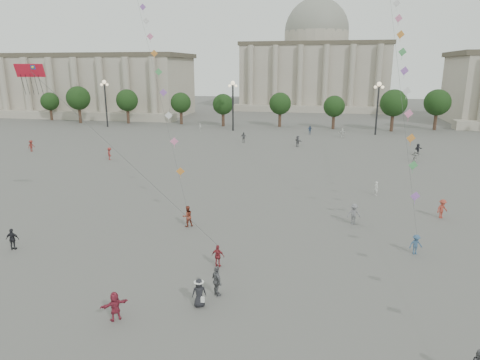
# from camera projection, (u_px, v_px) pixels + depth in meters

# --- Properties ---
(ground) EXTENTS (360.00, 360.00, 0.00)m
(ground) POSITION_uv_depth(u_px,v_px,m) (222.00, 309.00, 24.60)
(ground) COLOR #555350
(ground) RESTS_ON ground
(hall_west) EXTENTS (84.00, 26.22, 17.20)m
(hall_west) POSITION_uv_depth(u_px,v_px,m) (52.00, 85.00, 126.01)
(hall_west) COLOR #A59B8A
(hall_west) RESTS_ON ground
(hall_central) EXTENTS (48.30, 34.30, 35.50)m
(hall_central) POSITION_uv_depth(u_px,v_px,m) (315.00, 65.00, 143.28)
(hall_central) COLOR #A59B8A
(hall_central) RESTS_ON ground
(tree_row) EXTENTS (137.12, 5.12, 8.00)m
(tree_row) POSITION_uv_depth(u_px,v_px,m) (305.00, 104.00, 97.06)
(tree_row) COLOR #36241B
(tree_row) RESTS_ON ground
(lamp_post_far_west) EXTENTS (2.00, 0.90, 10.65)m
(lamp_post_far_west) POSITION_uv_depth(u_px,v_px,m) (105.00, 95.00, 97.79)
(lamp_post_far_west) COLOR #262628
(lamp_post_far_west) RESTS_ON ground
(lamp_post_mid_west) EXTENTS (2.00, 0.90, 10.65)m
(lamp_post_mid_west) POSITION_uv_depth(u_px,v_px,m) (233.00, 97.00, 91.92)
(lamp_post_mid_west) COLOR #262628
(lamp_post_mid_west) RESTS_ON ground
(lamp_post_mid_east) EXTENTS (2.00, 0.90, 10.65)m
(lamp_post_mid_east) POSITION_uv_depth(u_px,v_px,m) (378.00, 99.00, 86.05)
(lamp_post_mid_east) COLOR #262628
(lamp_post_mid_east) RESTS_ON ground
(person_crowd_0) EXTENTS (1.12, 0.64, 1.80)m
(person_crowd_0) POSITION_uv_depth(u_px,v_px,m) (310.00, 130.00, 88.40)
(person_crowd_0) COLOR #334972
(person_crowd_0) RESTS_ON ground
(person_crowd_2) EXTENTS (0.95, 1.34, 1.87)m
(person_crowd_2) POSITION_uv_depth(u_px,v_px,m) (31.00, 146.00, 70.31)
(person_crowd_2) COLOR maroon
(person_crowd_2) RESTS_ON ground
(person_crowd_4) EXTENTS (1.76, 1.50, 1.91)m
(person_crowd_4) POSITION_uv_depth(u_px,v_px,m) (342.00, 133.00, 84.18)
(person_crowd_4) COLOR silver
(person_crowd_4) RESTS_ON ground
(person_crowd_6) EXTENTS (1.38, 1.03, 1.89)m
(person_crowd_6) POSITION_uv_depth(u_px,v_px,m) (354.00, 214.00, 37.70)
(person_crowd_6) COLOR slate
(person_crowd_6) RESTS_ON ground
(person_crowd_7) EXTENTS (1.52, 1.34, 1.67)m
(person_crowd_7) POSITION_uv_depth(u_px,v_px,m) (415.00, 156.00, 62.94)
(person_crowd_7) COLOR #B9B9B4
(person_crowd_7) RESTS_ON ground
(person_crowd_8) EXTENTS (1.34, 1.21, 1.80)m
(person_crowd_8) POSITION_uv_depth(u_px,v_px,m) (442.00, 209.00, 39.21)
(person_crowd_8) COLOR #A1382B
(person_crowd_8) RESTS_ON ground
(person_crowd_9) EXTENTS (1.56, 1.43, 1.73)m
(person_crowd_9) POSITION_uv_depth(u_px,v_px,m) (418.00, 149.00, 67.93)
(person_crowd_9) COLOR black
(person_crowd_9) RESTS_ON ground
(person_crowd_10) EXTENTS (0.54, 0.69, 1.65)m
(person_crowd_10) POSITION_uv_depth(u_px,v_px,m) (200.00, 127.00, 93.04)
(person_crowd_10) COLOR #B8B9B4
(person_crowd_10) RESTS_ON ground
(person_crowd_12) EXTENTS (1.59, 1.74, 1.93)m
(person_crowd_12) POSITION_uv_depth(u_px,v_px,m) (298.00, 141.00, 74.60)
(person_crowd_12) COLOR slate
(person_crowd_12) RESTS_ON ground
(person_crowd_13) EXTENTS (0.58, 0.67, 1.57)m
(person_crowd_13) POSITION_uv_depth(u_px,v_px,m) (376.00, 188.00, 46.22)
(person_crowd_13) COLOR silver
(person_crowd_13) RESTS_ON ground
(person_crowd_16) EXTENTS (1.18, 0.59, 1.93)m
(person_crowd_16) POSITION_uv_depth(u_px,v_px,m) (244.00, 137.00, 78.71)
(person_crowd_16) COLOR #57585B
(person_crowd_16) RESTS_ON ground
(person_crowd_17) EXTENTS (1.30, 1.38, 1.87)m
(person_crowd_17) POSITION_uv_depth(u_px,v_px,m) (110.00, 154.00, 63.99)
(person_crowd_17) COLOR maroon
(person_crowd_17) RESTS_ON ground
(tourist_0) EXTENTS (0.98, 0.50, 1.60)m
(tourist_0) POSITION_uv_depth(u_px,v_px,m) (218.00, 256.00, 29.66)
(tourist_0) COLOR maroon
(tourist_0) RESTS_ON ground
(tourist_2) EXTENTS (1.46, 1.43, 1.67)m
(tourist_2) POSITION_uv_depth(u_px,v_px,m) (115.00, 306.00, 23.38)
(tourist_2) COLOR #9B2A3F
(tourist_2) RESTS_ON ground
(tourist_3) EXTENTS (1.08, 1.16, 1.92)m
(tourist_3) POSITION_uv_depth(u_px,v_px,m) (217.00, 281.00, 25.85)
(tourist_3) COLOR #5E5E63
(tourist_3) RESTS_ON ground
(tourist_4) EXTENTS (1.05, 0.60, 1.69)m
(tourist_4) POSITION_uv_depth(u_px,v_px,m) (13.00, 239.00, 32.46)
(tourist_4) COLOR black
(tourist_4) RESTS_ON ground
(kite_flyer_0) EXTENTS (1.16, 1.13, 1.88)m
(kite_flyer_0) POSITION_uv_depth(u_px,v_px,m) (187.00, 216.00, 37.16)
(kite_flyer_0) COLOR maroon
(kite_flyer_0) RESTS_ON ground
(kite_flyer_1) EXTENTS (1.12, 0.84, 1.53)m
(kite_flyer_1) POSITION_uv_depth(u_px,v_px,m) (416.00, 244.00, 31.68)
(kite_flyer_1) COLOR #355578
(kite_flyer_1) RESTS_ON ground
(hat_person) EXTENTS (0.99, 0.83, 1.72)m
(hat_person) POSITION_uv_depth(u_px,v_px,m) (199.00, 292.00, 24.68)
(hat_person) COLOR black
(hat_person) RESTS_ON ground
(dragon_kite) EXTENTS (9.29, 2.72, 20.48)m
(dragon_kite) POSITION_uv_depth(u_px,v_px,m) (33.00, 81.00, 33.88)
(dragon_kite) COLOR red
(dragon_kite) RESTS_ON ground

